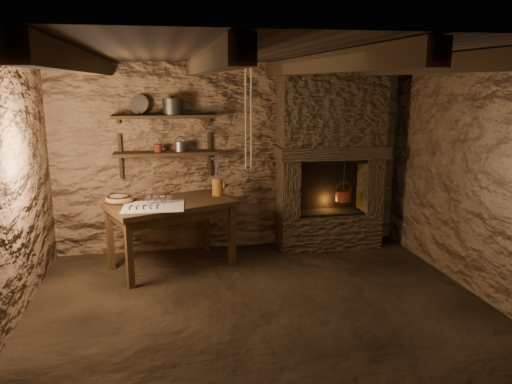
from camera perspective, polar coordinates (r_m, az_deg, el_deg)
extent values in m
plane|color=black|center=(4.94, 0.75, -13.46)|extent=(4.50, 4.50, 0.00)
cube|color=brown|center=(6.48, -2.74, 3.95)|extent=(4.50, 0.04, 2.40)
cube|color=brown|center=(2.69, 9.40, -8.60)|extent=(4.50, 0.04, 2.40)
cube|color=brown|center=(5.45, 24.67, 1.19)|extent=(0.04, 4.00, 2.40)
cube|color=black|center=(4.45, 0.84, 15.58)|extent=(4.50, 4.00, 0.04)
cube|color=black|center=(4.40, -19.30, 13.77)|extent=(0.14, 3.95, 0.16)
cube|color=black|center=(4.37, -5.81, 14.39)|extent=(0.14, 3.95, 0.16)
cube|color=black|center=(4.57, 7.19, 14.28)|extent=(0.14, 3.95, 0.16)
cube|color=black|center=(4.96, 18.57, 13.59)|extent=(0.14, 3.95, 0.16)
cube|color=black|center=(6.25, -10.30, 4.37)|extent=(1.25, 0.30, 0.04)
cube|color=black|center=(6.20, -10.46, 8.49)|extent=(1.25, 0.30, 0.04)
cube|color=#3D2F1E|center=(6.76, 8.21, -4.28)|extent=(1.35, 0.45, 0.45)
cube|color=#3D2F1E|center=(6.45, 3.65, 0.52)|extent=(0.23, 0.45, 0.75)
cube|color=#3D2F1E|center=(6.82, 12.85, 0.87)|extent=(0.23, 0.45, 0.75)
cube|color=#3D2F1E|center=(6.51, 8.59, 4.57)|extent=(1.43, 0.51, 0.16)
cube|color=#3D2F1E|center=(6.49, 8.66, 9.43)|extent=(1.35, 0.45, 0.94)
cube|color=black|center=(6.79, 7.84, 1.03)|extent=(0.90, 0.06, 0.75)
cube|color=#352412|center=(5.87, -9.74, -1.40)|extent=(1.60, 1.27, 0.06)
cube|color=#352412|center=(5.90, -9.71, -2.25)|extent=(1.44, 1.12, 0.10)
cube|color=white|center=(5.67, -11.63, -1.63)|extent=(0.70, 0.58, 0.01)
cylinder|color=#95611C|center=(6.12, -4.40, 0.59)|extent=(0.15, 0.15, 0.21)
torus|color=#95611C|center=(6.12, -3.75, 0.80)|extent=(0.02, 0.11, 0.11)
ellipsoid|color=#A76F48|center=(5.96, -15.37, -0.81)|extent=(0.40, 0.40, 0.11)
cylinder|color=#2D2A28|center=(6.20, -9.51, 9.52)|extent=(0.28, 0.28, 0.18)
cylinder|color=gray|center=(6.30, -13.17, 9.71)|extent=(0.26, 0.20, 0.24)
cylinder|color=#5A1B12|center=(6.24, -11.13, 4.95)|extent=(0.11, 0.11, 0.09)
cylinder|color=maroon|center=(6.66, 9.94, -0.47)|extent=(0.25, 0.25, 0.14)
torus|color=#2D2A28|center=(6.64, 9.96, 0.23)|extent=(0.22, 0.01, 0.22)
cylinder|color=#2D2A28|center=(6.61, 10.02, 1.66)|extent=(0.01, 0.01, 0.44)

